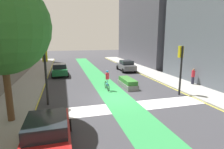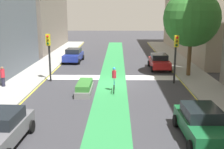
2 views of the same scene
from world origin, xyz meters
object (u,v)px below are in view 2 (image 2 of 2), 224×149
at_px(traffic_signal_near_right, 49,48).
at_px(pedestrian_sidewalk_right_a, 3,76).
at_px(car_grey_right_far, 1,129).
at_px(car_blue_right_near, 73,55).
at_px(car_red_left_near, 159,62).
at_px(median_planter, 84,88).
at_px(cyclist_in_lane, 114,79).
at_px(traffic_signal_near_left, 176,50).
at_px(street_tree_near, 192,18).
at_px(car_green_left_far, 202,123).

distance_m(traffic_signal_near_right, pedestrian_sidewalk_right_a, 4.34).
bearing_deg(car_grey_right_far, car_blue_right_near, -90.10).
distance_m(car_grey_right_far, car_red_left_near, 19.69).
bearing_deg(pedestrian_sidewalk_right_a, median_planter, 169.78).
bearing_deg(median_planter, cyclist_in_lane, -167.53).
relative_size(traffic_signal_near_left, median_planter, 1.28).
bearing_deg(median_planter, street_tree_near, -148.86).
height_order(cyclist_in_lane, pedestrian_sidewalk_right_a, cyclist_in_lane).
bearing_deg(car_grey_right_far, pedestrian_sidewalk_right_a, -68.57).
xyz_separation_m(cyclist_in_lane, median_planter, (2.20, 0.49, -0.57)).
xyz_separation_m(traffic_signal_near_right, car_blue_right_near, (-0.57, -9.35, -2.08)).
bearing_deg(street_tree_near, cyclist_in_lane, 36.05).
bearing_deg(traffic_signal_near_right, street_tree_near, -170.51).
height_order(car_grey_right_far, car_green_left_far, same).
xyz_separation_m(car_blue_right_near, median_planter, (-2.80, 12.73, -0.40)).
xyz_separation_m(pedestrian_sidewalk_right_a, median_planter, (-6.58, 1.19, -0.56)).
distance_m(car_green_left_far, car_blue_right_near, 22.24).
height_order(car_blue_right_near, street_tree_near, street_tree_near).
distance_m(pedestrian_sidewalk_right_a, median_planter, 6.71).
relative_size(car_green_left_far, car_blue_right_near, 0.99).
xyz_separation_m(car_blue_right_near, street_tree_near, (-11.81, 7.28, 4.52)).
xyz_separation_m(car_grey_right_far, street_tree_near, (-11.85, -13.82, 4.52)).
bearing_deg(car_blue_right_near, pedestrian_sidewalk_right_a, 71.83).
distance_m(traffic_signal_near_left, median_planter, 8.17).
bearing_deg(car_green_left_far, cyclist_in_lane, -61.55).
bearing_deg(traffic_signal_near_right, car_green_left_far, 132.33).
height_order(car_red_left_near, street_tree_near, street_tree_near).
bearing_deg(car_red_left_near, median_planter, 52.38).
xyz_separation_m(traffic_signal_near_left, street_tree_near, (-1.78, -2.55, 2.46)).
relative_size(car_red_left_near, cyclist_in_lane, 2.27).
relative_size(car_grey_right_far, street_tree_near, 0.55).
distance_m(traffic_signal_near_left, cyclist_in_lane, 5.89).
height_order(street_tree_near, median_planter, street_tree_near).
xyz_separation_m(traffic_signal_near_right, median_planter, (-3.37, 3.38, -2.48)).
bearing_deg(traffic_signal_near_right, car_blue_right_near, -93.52).
relative_size(cyclist_in_lane, median_planter, 0.58).
relative_size(traffic_signal_near_right, traffic_signal_near_left, 1.01).
height_order(car_grey_right_far, cyclist_in_lane, cyclist_in_lane).
relative_size(traffic_signal_near_right, car_blue_right_near, 0.96).
bearing_deg(car_grey_right_far, car_green_left_far, -174.53).
height_order(traffic_signal_near_left, car_grey_right_far, traffic_signal_near_left).
bearing_deg(traffic_signal_near_right, cyclist_in_lane, 152.57).
xyz_separation_m(car_red_left_near, pedestrian_sidewalk_right_a, (13.37, 7.62, 0.16)).
relative_size(car_blue_right_near, street_tree_near, 0.55).
bearing_deg(street_tree_near, car_blue_right_near, -31.63).
bearing_deg(car_green_left_far, car_grey_right_far, 5.47).
relative_size(car_red_left_near, car_green_left_far, 0.99).
bearing_deg(traffic_signal_near_left, cyclist_in_lane, 25.59).
bearing_deg(median_planter, car_green_left_far, 131.08).
bearing_deg(car_blue_right_near, car_green_left_far, 114.75).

